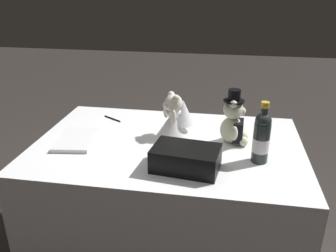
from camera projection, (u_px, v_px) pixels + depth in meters
ground_plane at (168, 248)px, 2.17m from camera, size 12.00×12.00×0.00m
reception_table at (168, 199)px, 2.03m from camera, size 1.43×0.95×0.72m
teddy_bear_groom at (234, 122)px, 1.85m from camera, size 0.16×0.17×0.30m
teddy_bear_bride at (176, 117)px, 1.95m from camera, size 0.24×0.22×0.25m
champagne_bottle at (262, 137)px, 1.65m from camera, size 0.08×0.08×0.30m
signing_pen at (113, 119)px, 2.20m from camera, size 0.13×0.09×0.01m
gift_case_black at (186, 158)px, 1.62m from camera, size 0.33×0.23×0.11m
guestbook at (77, 139)px, 1.91m from camera, size 0.23×0.31×0.02m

